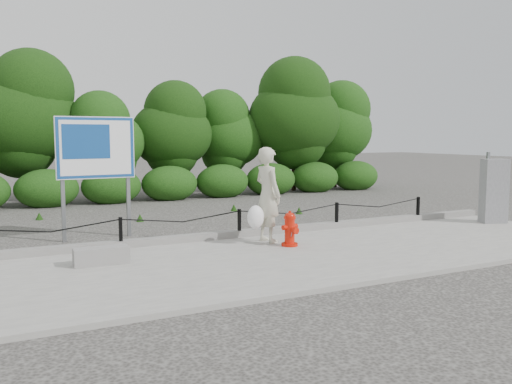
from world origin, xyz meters
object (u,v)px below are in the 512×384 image
object	(u,v)px
pedestrian	(267,196)
utility_cabinet	(494,191)
fire_hydrant	(290,229)
advertising_sign	(95,153)
concrete_block	(101,256)

from	to	relation	value
pedestrian	utility_cabinet	size ratio (longest dim) A/B	1.11
fire_hydrant	advertising_sign	size ratio (longest dim) A/B	0.26
concrete_block	advertising_sign	xyz separation A→B (m)	(0.45, 2.68, 1.63)
concrete_block	pedestrian	bearing A→B (deg)	7.18
pedestrian	utility_cabinet	xyz separation A→B (m)	(6.12, -0.39, -0.14)
concrete_block	fire_hydrant	bearing A→B (deg)	-2.05
fire_hydrant	pedestrian	xyz separation A→B (m)	(-0.21, 0.55, 0.60)
fire_hydrant	advertising_sign	xyz separation A→B (m)	(-3.13, 2.81, 1.44)
advertising_sign	pedestrian	bearing A→B (deg)	-39.77
concrete_block	advertising_sign	world-z (taller)	advertising_sign
concrete_block	utility_cabinet	bearing A→B (deg)	0.22
pedestrian	utility_cabinet	distance (m)	6.13
pedestrian	utility_cabinet	world-z (taller)	pedestrian
fire_hydrant	pedestrian	size ratio (longest dim) A/B	0.36
pedestrian	advertising_sign	xyz separation A→B (m)	(-2.92, 2.26, 0.84)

